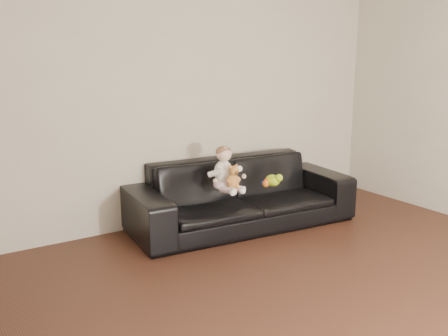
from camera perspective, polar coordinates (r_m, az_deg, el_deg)
wall_back at (r=5.10m, az=-5.07°, el=8.19°), size 5.00×0.00×5.00m
sofa at (r=5.07m, az=1.97°, el=-2.95°), size 2.34×1.08×0.66m
baby at (r=4.74m, az=0.08°, el=-0.38°), size 0.33×0.39×0.43m
teddy_bear at (r=4.65m, az=1.06°, el=-1.06°), size 0.15×0.15×0.23m
toy_green at (r=4.96m, az=5.57°, el=-1.42°), size 0.17×0.19×0.11m
toy_rattle at (r=4.92m, az=4.80°, el=-1.79°), size 0.09×0.09×0.07m
toy_blue_disc at (r=5.07m, az=4.82°, el=-1.68°), size 0.12×0.12×0.01m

